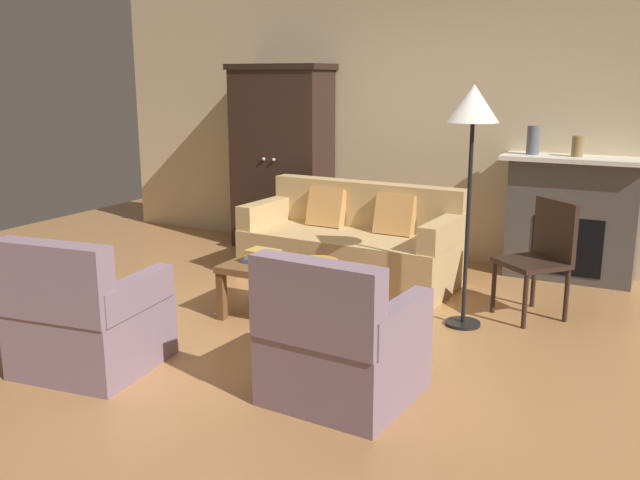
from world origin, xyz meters
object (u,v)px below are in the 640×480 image
object	(u,v)px
side_chair_wooden	(542,251)
floor_lamp	(473,119)
armchair_near_left	(87,322)
coffee_table	(297,273)
mantel_vase_slate	(533,140)
fireplace	(572,218)
mantel_vase_bronze	(577,146)
armoire	(282,157)
book_stack	(262,256)
couch	(352,246)
dog	(71,277)
armchair_near_right	(340,347)
fruit_bowl	(316,265)

from	to	relation	value
side_chair_wooden	floor_lamp	bearing A→B (deg)	-134.29
floor_lamp	armchair_near_left	bearing A→B (deg)	-135.55
coffee_table	mantel_vase_slate	distance (m)	2.59
fireplace	mantel_vase_bronze	size ratio (longest dim) A/B	6.91
floor_lamp	fireplace	bearing A→B (deg)	72.33
armoire	side_chair_wooden	world-z (taller)	armoire
mantel_vase_slate	mantel_vase_bronze	bearing A→B (deg)	0.00
armoire	armchair_near_left	distance (m)	3.50
armoire	fireplace	bearing A→B (deg)	1.51
mantel_vase_slate	mantel_vase_bronze	world-z (taller)	mantel_vase_slate
mantel_vase_slate	side_chair_wooden	size ratio (longest dim) A/B	0.29
coffee_table	armoire	bearing A→B (deg)	122.52
book_stack	armchair_near_left	distance (m)	1.45
armoire	mantel_vase_slate	xyz separation A→B (m)	(2.57, 0.06, 0.28)
armchair_near_left	couch	bearing A→B (deg)	75.51
dog	couch	bearing A→B (deg)	45.65
fireplace	dog	world-z (taller)	fireplace
fireplace	mantel_vase_slate	world-z (taller)	mantel_vase_slate
armoire	mantel_vase_bronze	xyz separation A→B (m)	(2.95, 0.06, 0.24)
armoire	dog	size ratio (longest dim) A/B	4.22
couch	coffee_table	xyz separation A→B (m)	(0.07, -1.16, 0.05)
couch	armchair_near_right	distance (m)	2.41
fireplace	couch	xyz separation A→B (m)	(-1.74, -0.92, -0.25)
armchair_near_left	armchair_near_right	bearing A→B (deg)	12.02
couch	armchair_near_right	world-z (taller)	armchair_near_right
book_stack	fruit_bowl	bearing A→B (deg)	3.62
mantel_vase_bronze	dog	size ratio (longest dim) A/B	0.40
fireplace	armchair_near_right	size ratio (longest dim) A/B	1.43
floor_lamp	dog	bearing A→B (deg)	-160.83
couch	book_stack	distance (m)	1.22
armoire	armchair_near_right	distance (m)	3.79
book_stack	side_chair_wooden	world-z (taller)	side_chair_wooden
coffee_table	armchair_near_right	size ratio (longest dim) A/B	1.25
armoire	mantel_vase_slate	distance (m)	2.59
armoire	armchair_near_right	xyz separation A→B (m)	(2.14, -3.06, -0.65)
fruit_bowl	side_chair_wooden	xyz separation A→B (m)	(1.45, 0.92, 0.06)
armoire	mantel_vase_bronze	bearing A→B (deg)	1.17
couch	coffee_table	distance (m)	1.16
book_stack	armchair_near_left	world-z (taller)	armchair_near_left
mantel_vase_slate	floor_lamp	size ratio (longest dim) A/B	0.15
coffee_table	book_stack	world-z (taller)	book_stack
armoire	coffee_table	world-z (taller)	armoire
mantel_vase_bronze	floor_lamp	xyz separation A→B (m)	(-0.52, -1.60, 0.31)
mantel_vase_slate	book_stack	bearing A→B (deg)	-127.10
fireplace	dog	xyz separation A→B (m)	(-3.42, -2.63, -0.32)
mantel_vase_bronze	side_chair_wooden	bearing A→B (deg)	-93.01
floor_lamp	dog	distance (m)	3.33
fireplace	mantel_vase_slate	xyz separation A→B (m)	(-0.38, -0.02, 0.68)
mantel_vase_bronze	armchair_near_right	xyz separation A→B (m)	(-0.81, -3.12, -0.90)
fireplace	floor_lamp	size ratio (longest dim) A/B	0.72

